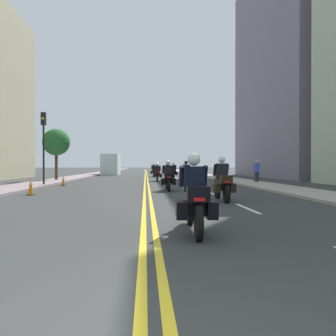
{
  "coord_description": "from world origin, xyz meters",
  "views": [
    {
      "loc": [
        -0.08,
        -2.02,
        1.35
      ],
      "look_at": [
        2.11,
        29.87,
        1.06
      ],
      "focal_mm": 35.23,
      "sensor_mm": 36.0,
      "label": 1
    }
  ],
  "objects_px": {
    "motorcycle_2": "(168,178)",
    "motorcycle_7": "(168,170)",
    "motorcycle_1": "(222,183)",
    "motorcycle_6": "(154,171)",
    "motorcycle_3": "(186,175)",
    "traffic_light_near": "(44,135)",
    "street_tree_0": "(56,142)",
    "parked_truck": "(111,166)",
    "traffic_cone_0": "(63,181)",
    "motorcycle_4": "(157,173)",
    "pedestrian_0": "(257,171)",
    "traffic_cone_1": "(31,187)",
    "motorcycle_0": "(194,200)",
    "motorcycle_5": "(174,172)"
  },
  "relations": [
    {
      "from": "motorcycle_7",
      "to": "traffic_cone_0",
      "type": "relative_size",
      "value": 3.21
    },
    {
      "from": "motorcycle_6",
      "to": "parked_truck",
      "type": "relative_size",
      "value": 0.33
    },
    {
      "from": "motorcycle_3",
      "to": "pedestrian_0",
      "type": "xyz_separation_m",
      "value": [
        5.46,
        1.47,
        0.22
      ]
    },
    {
      "from": "motorcycle_4",
      "to": "pedestrian_0",
      "type": "xyz_separation_m",
      "value": [
        7.25,
        -3.74,
        0.24
      ]
    },
    {
      "from": "traffic_light_near",
      "to": "pedestrian_0",
      "type": "distance_m",
      "value": 15.1
    },
    {
      "from": "motorcycle_6",
      "to": "traffic_cone_1",
      "type": "distance_m",
      "value": 23.26
    },
    {
      "from": "traffic_light_near",
      "to": "pedestrian_0",
      "type": "bearing_deg",
      "value": 9.6
    },
    {
      "from": "motorcycle_2",
      "to": "motorcycle_7",
      "type": "relative_size",
      "value": 1.01
    },
    {
      "from": "traffic_cone_1",
      "to": "parked_truck",
      "type": "xyz_separation_m",
      "value": [
        0.47,
        30.45,
        0.89
      ]
    },
    {
      "from": "motorcycle_2",
      "to": "motorcycle_6",
      "type": "bearing_deg",
      "value": 90.78
    },
    {
      "from": "motorcycle_1",
      "to": "traffic_cone_0",
      "type": "xyz_separation_m",
      "value": [
        -8.18,
        9.65,
        -0.34
      ]
    },
    {
      "from": "traffic_light_near",
      "to": "street_tree_0",
      "type": "height_order",
      "value": "traffic_light_near"
    },
    {
      "from": "motorcycle_1",
      "to": "parked_truck",
      "type": "bearing_deg",
      "value": 102.78
    },
    {
      "from": "traffic_cone_1",
      "to": "pedestrian_0",
      "type": "relative_size",
      "value": 0.45
    },
    {
      "from": "motorcycle_0",
      "to": "motorcycle_6",
      "type": "distance_m",
      "value": 31.14
    },
    {
      "from": "traffic_cone_1",
      "to": "parked_truck",
      "type": "relative_size",
      "value": 0.12
    },
    {
      "from": "pedestrian_0",
      "to": "motorcycle_0",
      "type": "bearing_deg",
      "value": -124.1
    },
    {
      "from": "motorcycle_4",
      "to": "traffic_cone_1",
      "type": "distance_m",
      "value": 13.94
    },
    {
      "from": "street_tree_0",
      "to": "traffic_cone_1",
      "type": "bearing_deg",
      "value": -79.78
    },
    {
      "from": "motorcycle_0",
      "to": "traffic_light_near",
      "type": "distance_m",
      "value": 16.92
    },
    {
      "from": "motorcycle_5",
      "to": "traffic_cone_0",
      "type": "bearing_deg",
      "value": -126.15
    },
    {
      "from": "motorcycle_2",
      "to": "motorcycle_6",
      "type": "relative_size",
      "value": 1.02
    },
    {
      "from": "motorcycle_1",
      "to": "motorcycle_4",
      "type": "xyz_separation_m",
      "value": [
        -1.87,
        15.54,
        -0.03
      ]
    },
    {
      "from": "motorcycle_3",
      "to": "motorcycle_1",
      "type": "bearing_deg",
      "value": -87.33
    },
    {
      "from": "motorcycle_1",
      "to": "motorcycle_2",
      "type": "xyz_separation_m",
      "value": [
        -1.69,
        5.06,
        -0.02
      ]
    },
    {
      "from": "motorcycle_0",
      "to": "motorcycle_3",
      "type": "relative_size",
      "value": 1.03
    },
    {
      "from": "motorcycle_6",
      "to": "parked_truck",
      "type": "distance_m",
      "value": 9.79
    },
    {
      "from": "motorcycle_2",
      "to": "traffic_cone_1",
      "type": "bearing_deg",
      "value": -161.96
    },
    {
      "from": "motorcycle_4",
      "to": "traffic_cone_1",
      "type": "height_order",
      "value": "motorcycle_4"
    },
    {
      "from": "motorcycle_2",
      "to": "motorcycle_4",
      "type": "height_order",
      "value": "motorcycle_2"
    },
    {
      "from": "motorcycle_0",
      "to": "motorcycle_1",
      "type": "height_order",
      "value": "motorcycle_1"
    },
    {
      "from": "motorcycle_3",
      "to": "traffic_cone_0",
      "type": "relative_size",
      "value": 3.25
    },
    {
      "from": "motorcycle_4",
      "to": "motorcycle_7",
      "type": "distance_m",
      "value": 14.97
    },
    {
      "from": "motorcycle_0",
      "to": "pedestrian_0",
      "type": "relative_size",
      "value": 1.32
    },
    {
      "from": "motorcycle_1",
      "to": "traffic_cone_0",
      "type": "relative_size",
      "value": 3.24
    },
    {
      "from": "motorcycle_1",
      "to": "motorcycle_5",
      "type": "bearing_deg",
      "value": 90.29
    },
    {
      "from": "motorcycle_1",
      "to": "motorcycle_5",
      "type": "distance_m",
      "value": 20.54
    },
    {
      "from": "motorcycle_3",
      "to": "street_tree_0",
      "type": "relative_size",
      "value": 0.5
    },
    {
      "from": "motorcycle_6",
      "to": "motorcycle_7",
      "type": "xyz_separation_m",
      "value": [
        1.96,
        4.92,
        0.0
      ]
    },
    {
      "from": "traffic_cone_0",
      "to": "traffic_light_near",
      "type": "bearing_deg",
      "value": -163.73
    },
    {
      "from": "motorcycle_3",
      "to": "motorcycle_2",
      "type": "bearing_deg",
      "value": -104.8
    },
    {
      "from": "traffic_light_near",
      "to": "parked_truck",
      "type": "xyz_separation_m",
      "value": [
        1.8,
        24.16,
        -1.97
      ]
    },
    {
      "from": "parked_truck",
      "to": "traffic_cone_1",
      "type": "bearing_deg",
      "value": -90.89
    },
    {
      "from": "traffic_light_near",
      "to": "parked_truck",
      "type": "relative_size",
      "value": 0.72
    },
    {
      "from": "motorcycle_7",
      "to": "traffic_light_near",
      "type": "distance_m",
      "value": 23.21
    },
    {
      "from": "motorcycle_1",
      "to": "motorcycle_7",
      "type": "xyz_separation_m",
      "value": [
        0.05,
        30.39,
        -0.02
      ]
    },
    {
      "from": "motorcycle_3",
      "to": "motorcycle_6",
      "type": "relative_size",
      "value": 1.02
    },
    {
      "from": "traffic_cone_1",
      "to": "street_tree_0",
      "type": "height_order",
      "value": "street_tree_0"
    },
    {
      "from": "motorcycle_2",
      "to": "pedestrian_0",
      "type": "relative_size",
      "value": 1.28
    },
    {
      "from": "motorcycle_0",
      "to": "motorcycle_7",
      "type": "distance_m",
      "value": 36.11
    }
  ]
}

